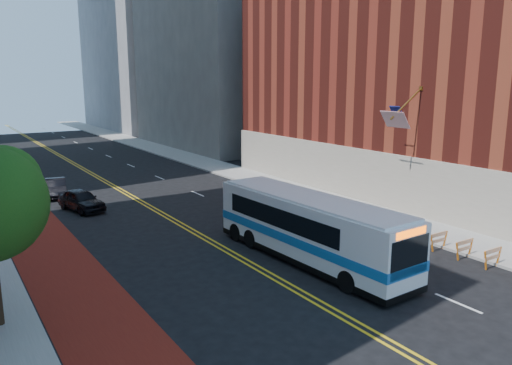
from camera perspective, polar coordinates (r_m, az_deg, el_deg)
name	(u,v)px	position (r m, az deg, el deg)	size (l,w,h in m)	color
ground	(338,314)	(20.57, 9.33, -14.58)	(160.00, 160.00, 0.00)	black
sidewalk_right	(226,170)	(50.78, -3.43, 1.49)	(4.00, 140.00, 0.15)	gray
bus_lane_paint	(8,195)	(44.66, -26.46, -1.24)	(3.60, 140.00, 0.01)	#60150D
center_line_inner	(107,184)	(46.14, -16.69, -0.12)	(0.14, 140.00, 0.01)	gold
center_line_outer	(111,183)	(46.24, -16.26, -0.07)	(0.14, 140.00, 0.01)	gold
lane_dashes	(131,166)	(55.11, -14.11, 1.89)	(0.14, 98.20, 0.01)	silver
brick_building	(449,55)	(42.98, 21.18, 13.48)	(18.73, 36.00, 22.00)	maroon
construction_barriers	(427,235)	(29.15, 18.94, -5.66)	(1.42, 10.91, 1.00)	orange
transit_bus	(308,227)	(25.36, 5.93, -5.11)	(3.20, 12.30, 3.35)	white
car_a	(81,200)	(37.13, -19.35, -1.90)	(1.77, 4.40, 1.50)	black
car_b	(56,188)	(42.34, -21.90, -0.55)	(1.48, 4.23, 1.39)	black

